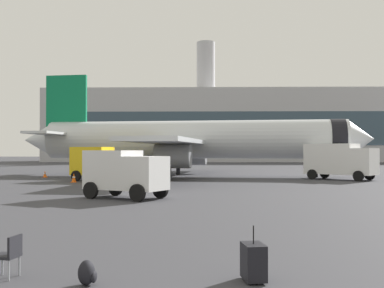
# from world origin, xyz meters

# --- Properties ---
(airplane_at_gate) EXTENTS (35.75, 32.35, 10.50)m
(airplane_at_gate) POSITION_xyz_m (-0.68, 44.15, 3.66)
(airplane_at_gate) COLOR silver
(airplane_at_gate) RESTS_ON ground
(service_truck) EXTENTS (5.25, 3.76, 2.90)m
(service_truck) POSITION_xyz_m (-8.28, 36.77, 1.61)
(service_truck) COLOR yellow
(service_truck) RESTS_ON ground
(fuel_truck) EXTENTS (6.15, 5.69, 3.20)m
(fuel_truck) POSITION_xyz_m (12.64, 38.77, 1.77)
(fuel_truck) COLOR white
(fuel_truck) RESTS_ON ground
(cargo_van) EXTENTS (4.82, 3.93, 2.60)m
(cargo_van) POSITION_xyz_m (-3.71, 21.95, 1.45)
(cargo_van) COLOR white
(cargo_van) RESTS_ON ground
(safety_cone_near) EXTENTS (0.44, 0.44, 0.62)m
(safety_cone_near) POSITION_xyz_m (-14.74, 41.91, 0.31)
(safety_cone_near) COLOR #F2590C
(safety_cone_near) RESTS_ON ground
(safety_cone_mid) EXTENTS (0.44, 0.44, 0.75)m
(safety_cone_mid) POSITION_xyz_m (-9.99, 34.79, 0.37)
(safety_cone_mid) COLOR #F2590C
(safety_cone_mid) RESTS_ON ground
(rolling_suitcase) EXTENTS (0.49, 0.69, 1.10)m
(rolling_suitcase) POSITION_xyz_m (1.50, 5.85, 0.39)
(rolling_suitcase) COLOR black
(rolling_suitcase) RESTS_ON ground
(traveller_backpack) EXTENTS (0.36, 0.40, 0.48)m
(traveller_backpack) POSITION_xyz_m (-1.71, 5.51, 0.23)
(traveller_backpack) COLOR black
(traveller_backpack) RESTS_ON ground
(gate_chair) EXTENTS (0.55, 0.55, 0.86)m
(gate_chair) POSITION_xyz_m (-3.42, 5.99, 0.50)
(gate_chair) COLOR black
(gate_chair) RESTS_ON ground
(terminal_building) EXTENTS (92.40, 17.24, 28.78)m
(terminal_building) POSITION_xyz_m (9.95, 110.63, 8.51)
(terminal_building) COLOR #B2B2B7
(terminal_building) RESTS_ON ground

